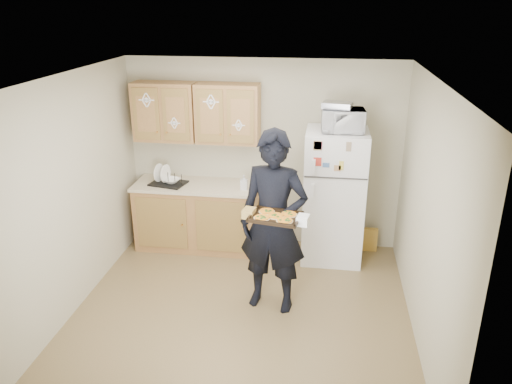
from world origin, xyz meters
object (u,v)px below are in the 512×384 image
dish_rack (168,178)px  refrigerator (334,196)px  person (273,223)px  microwave (343,120)px  baking_tray (276,217)px

dish_rack → refrigerator: bearing=-0.2°
person → microwave: bearing=69.5°
refrigerator → microwave: size_ratio=3.41×
refrigerator → microwave: microwave is taller
dish_rack → microwave: bearing=-1.5°
baking_tray → dish_rack: baking_tray is taller
refrigerator → baking_tray: refrigerator is taller
baking_tray → dish_rack: 2.20m
microwave → dish_rack: 2.37m
person → baking_tray: (0.05, -0.30, 0.20)m
microwave → refrigerator: bearing=130.5°
person → dish_rack: size_ratio=4.47×
baking_tray → microwave: microwave is taller
refrigerator → person: bearing=-117.5°
person → dish_rack: 1.96m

